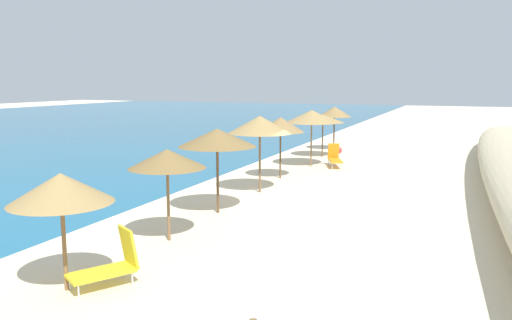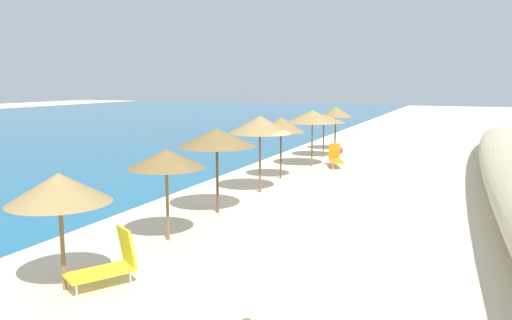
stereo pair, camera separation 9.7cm
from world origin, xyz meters
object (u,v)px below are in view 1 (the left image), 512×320
Objects in this scene: beach_umbrella_8 at (334,112)px; beach_ball at (339,150)px; beach_umbrella_1 at (61,188)px; beach_umbrella_6 at (312,116)px; beach_umbrella_7 at (323,119)px; lounge_chair_0 at (335,157)px; lounge_chair_1 at (111,264)px; beach_umbrella_4 at (260,125)px; beach_umbrella_2 at (167,159)px; beach_umbrella_3 at (217,138)px; beach_umbrella_5 at (281,125)px.

beach_ball is at bearing -153.36° from beach_umbrella_8.
beach_umbrella_1 is 0.86× the size of beach_umbrella_6.
beach_umbrella_7 is at bearing -178.01° from beach_umbrella_8.
lounge_chair_1 reaches higher than lounge_chair_0.
beach_umbrella_2 is at bearing -179.90° from beach_umbrella_4.
beach_umbrella_4 is at bearing -0.87° from beach_umbrella_1.
lounge_chair_0 is 1.12× the size of lounge_chair_1.
beach_umbrella_8 is (20.31, 0.38, 0.17)m from beach_umbrella_2.
beach_umbrella_3 is at bearing 178.57° from beach_ball.
beach_umbrella_7 is (20.86, 0.10, 0.04)m from beach_umbrella_1.
beach_umbrella_6 is at bearing -176.11° from beach_umbrella_8.
lounge_chair_0 is (10.68, -1.36, -2.04)m from beach_umbrella_3.
beach_umbrella_6 is at bearing -174.38° from beach_umbrella_7.
beach_umbrella_2 is 20.31m from beach_umbrella_8.
lounge_chair_0 is (-6.40, -1.63, -1.97)m from beach_umbrella_8.
beach_umbrella_2 is 3.71m from lounge_chair_1.
beach_umbrella_7 is (13.86, 0.16, -0.30)m from beach_umbrella_3.
beach_umbrella_3 reaches higher than beach_umbrella_2.
beach_umbrella_4 reaches higher than lounge_chair_1.
beach_ball is (1.89, -0.55, -2.05)m from beach_umbrella_7.
beach_umbrella_1 is 1.02× the size of beach_umbrella_7.
beach_ball is at bearing -1.43° from beach_umbrella_3.
beach_ball is (5.40, -0.21, -2.40)m from beach_umbrella_6.
lounge_chair_0 is (4.08, -1.51, -1.96)m from beach_umbrella_5.
beach_umbrella_1 is 1.61× the size of lounge_chair_1.
beach_umbrella_2 reaches higher than beach_ball.
beach_umbrella_6 reaches higher than beach_umbrella_5.
beach_umbrella_5 reaches higher than beach_umbrella_1.
lounge_chair_1 is (-6.43, -0.66, -2.04)m from beach_umbrella_3.
beach_umbrella_5 is 0.95× the size of beach_umbrella_6.
beach_umbrella_8 is 6.89m from lounge_chair_0.
beach_umbrella_3 is 1.82× the size of lounge_chair_1.
beach_umbrella_6 is 5.91m from beach_ball.
beach_umbrella_5 reaches higher than lounge_chair_0.
beach_umbrella_4 is 1.09× the size of beach_umbrella_8.
beach_umbrella_3 is at bearing -53.23° from lounge_chair_1.
lounge_chair_0 is (7.18, -1.26, -2.20)m from beach_umbrella_4.
lounge_chair_1 is (0.57, -0.72, -1.70)m from beach_umbrella_1.
beach_umbrella_1 is 1.93m from lounge_chair_1.
lounge_chair_1 is at bearing -170.26° from beach_umbrella_2.
beach_umbrella_3 is at bearing -0.51° from beach_umbrella_1.
lounge_chair_0 is at bearing -7.25° from beach_umbrella_3.
beach_umbrella_2 reaches higher than lounge_chair_1.
beach_umbrella_3 is 1.15× the size of beach_umbrella_7.
beach_umbrella_3 is 0.93× the size of beach_umbrella_4.
beach_umbrella_8 reaches higher than beach_umbrella_1.
beach_ball is at bearing -58.39° from lounge_chair_1.
lounge_chair_0 is at bearing -9.96° from beach_umbrella_4.
beach_umbrella_8 is at bearing 26.64° from beach_ball.
beach_umbrella_4 is 10.38m from beach_umbrella_7.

